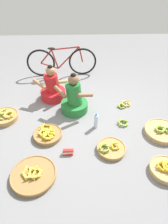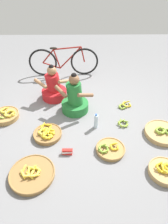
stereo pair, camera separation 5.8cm
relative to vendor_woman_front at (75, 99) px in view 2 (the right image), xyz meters
The scene contains 14 objects.
ground_plane 0.43m from the vendor_woman_front, 60.06° to the right, with size 10.00×10.00×0.00m, color slate.
vendor_woman_front is the anchor object (origin of this frame).
vendor_woman_behind 0.63m from the vendor_woman_front, 135.27° to the left, with size 0.74×0.53×0.76m.
bicycle_leaning 1.50m from the vendor_woman_front, 101.89° to the left, with size 1.70×0.11×0.73m.
banana_basket_back_left 1.66m from the vendor_woman_front, 24.81° to the right, with size 0.59×0.59×0.15m.
banana_basket_mid_left 0.86m from the vendor_woman_front, 122.56° to the right, with size 0.48×0.48×0.15m.
banana_basket_front_left 1.20m from the vendor_woman_front, 60.99° to the right, with size 0.46×0.46×0.13m.
banana_basket_near_bicycle 1.33m from the vendor_woman_front, behind, with size 0.50×0.50×0.18m.
banana_basket_near_vendor 1.58m from the vendor_woman_front, 110.97° to the right, with size 0.63×0.63×0.14m.
banana_basket_front_center 1.95m from the vendor_woman_front, 48.40° to the right, with size 0.46×0.46×0.16m.
loose_bananas_back_right 1.01m from the vendor_woman_front, 26.39° to the right, with size 0.22×0.23×0.09m.
loose_bananas_back_center 1.03m from the vendor_woman_front, ahead, with size 0.29×0.27×0.09m.
water_bottle 0.64m from the vendor_woman_front, 52.58° to the right, with size 0.07×0.07×0.30m.
packet_carton_stack 1.11m from the vendor_woman_front, 95.08° to the right, with size 0.17×0.07×0.09m.
Camera 2 is at (-0.03, -2.70, 2.38)m, focal length 30.91 mm.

